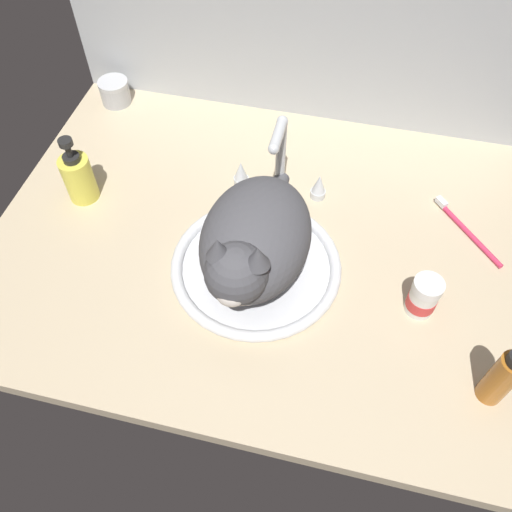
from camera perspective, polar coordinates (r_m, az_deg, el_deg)
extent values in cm
cube|color=#CCB793|center=(105.54, 0.56, 1.35)|extent=(106.24, 79.33, 3.00)
cube|color=#B2B7BC|center=(124.55, 5.15, 20.82)|extent=(106.24, 2.40, 36.15)
torus|color=white|center=(99.18, 0.00, -1.01)|extent=(32.16, 32.16, 2.13)
cylinder|color=white|center=(99.80, 0.00, -1.27)|extent=(28.97, 28.97, 0.60)
cylinder|color=silver|center=(112.51, 2.51, 7.58)|extent=(4.00, 4.00, 2.28)
cylinder|color=silver|center=(106.22, 2.69, 11.00)|extent=(2.00, 2.00, 15.85)
sphere|color=silver|center=(101.05, 2.86, 14.32)|extent=(2.20, 2.20, 2.20)
cylinder|color=silver|center=(98.15, 2.40, 12.95)|extent=(2.00, 7.65, 2.00)
sphere|color=silver|center=(95.31, 1.92, 11.51)|extent=(2.10, 2.10, 2.10)
cylinder|color=silver|center=(114.03, -1.61, 8.16)|extent=(3.20, 3.20, 1.60)
cone|color=silver|center=(111.93, -1.65, 9.24)|extent=(2.88, 2.88, 4.39)
cylinder|color=silver|center=(112.08, 6.69, 6.72)|extent=(3.20, 3.20, 1.60)
cone|color=silver|center=(109.94, 6.83, 7.79)|extent=(2.88, 2.88, 4.39)
ellipsoid|color=#4C4C51|center=(92.46, 0.00, 2.03)|extent=(19.85, 27.36, 14.73)
sphere|color=#4C4C51|center=(83.19, -1.89, -1.90)|extent=(10.37, 10.37, 10.37)
cone|color=#4C4C51|center=(78.15, 0.19, -0.05)|extent=(3.94, 3.94, 3.89)
cone|color=#4C4C51|center=(79.32, -4.16, 0.87)|extent=(3.94, 3.94, 3.89)
ellipsoid|color=silver|center=(82.02, -2.62, -4.47)|extent=(4.43, 3.22, 3.32)
ellipsoid|color=silver|center=(87.70, -1.57, -2.91)|extent=(10.74, 7.79, 8.10)
cylinder|color=#4C4C51|center=(106.55, 2.11, 6.29)|extent=(3.49, 11.79, 3.20)
cylinder|color=#E5DB4C|center=(114.24, -18.57, 7.92)|extent=(6.11, 6.11, 10.01)
cylinder|color=black|center=(110.55, -19.32, 9.94)|extent=(3.36, 3.36, 1.20)
cylinder|color=black|center=(109.28, -19.60, 10.69)|extent=(1.22, 1.22, 2.81)
cylinder|color=black|center=(108.02, -19.89, 11.47)|extent=(2.75, 2.75, 1.20)
cylinder|color=#B2B5BA|center=(138.43, -14.95, 16.59)|extent=(7.06, 7.06, 4.86)
cylinder|color=silver|center=(136.77, -15.22, 17.56)|extent=(7.21, 7.21, 1.00)
cylinder|color=#B2661E|center=(90.82, 24.95, -11.94)|extent=(4.17, 4.17, 11.61)
cylinder|color=white|center=(96.95, 17.52, -4.46)|extent=(5.01, 5.01, 6.43)
cylinder|color=#D13838|center=(97.36, 17.45, -4.62)|extent=(5.16, 5.16, 2.57)
cylinder|color=white|center=(93.65, 18.13, -3.11)|extent=(5.26, 5.26, 1.80)
cylinder|color=#D83359|center=(112.53, 22.28, 1.98)|extent=(11.54, 13.34, 1.00)
cube|color=white|center=(115.78, 19.39, 5.52)|extent=(2.60, 2.76, 1.20)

